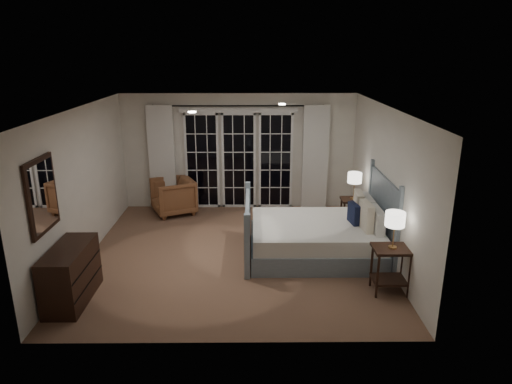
{
  "coord_description": "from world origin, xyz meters",
  "views": [
    {
      "loc": [
        0.29,
        -7.2,
        3.39
      ],
      "look_at": [
        0.35,
        0.22,
        1.05
      ],
      "focal_mm": 32.0,
      "sensor_mm": 36.0,
      "label": 1
    }
  ],
  "objects_px": {
    "nightstand_right": "(353,209)",
    "bed": "(318,236)",
    "lamp_left": "(395,220)",
    "lamp_right": "(355,178)",
    "armchair": "(173,196)",
    "dresser": "(71,274)",
    "nightstand_left": "(391,263)"
  },
  "relations": [
    {
      "from": "nightstand_left",
      "to": "bed",
      "type": "bearing_deg",
      "value": 124.31
    },
    {
      "from": "armchair",
      "to": "lamp_left",
      "type": "bearing_deg",
      "value": 22.51
    },
    {
      "from": "nightstand_right",
      "to": "armchair",
      "type": "xyz_separation_m",
      "value": [
        -3.65,
        0.88,
        -0.02
      ]
    },
    {
      "from": "lamp_left",
      "to": "dresser",
      "type": "relative_size",
      "value": 0.48
    },
    {
      "from": "nightstand_left",
      "to": "nightstand_right",
      "type": "height_order",
      "value": "nightstand_left"
    },
    {
      "from": "armchair",
      "to": "dresser",
      "type": "xyz_separation_m",
      "value": [
        -0.83,
        -3.55,
        0.02
      ]
    },
    {
      "from": "bed",
      "to": "nightstand_right",
      "type": "xyz_separation_m",
      "value": [
        0.84,
        1.21,
        0.06
      ]
    },
    {
      "from": "nightstand_left",
      "to": "nightstand_right",
      "type": "distance_m",
      "value": 2.48
    },
    {
      "from": "armchair",
      "to": "dresser",
      "type": "height_order",
      "value": "dresser"
    },
    {
      "from": "bed",
      "to": "armchair",
      "type": "xyz_separation_m",
      "value": [
        -2.81,
        2.09,
        0.04
      ]
    },
    {
      "from": "bed",
      "to": "nightstand_left",
      "type": "bearing_deg",
      "value": -55.69
    },
    {
      "from": "nightstand_right",
      "to": "bed",
      "type": "bearing_deg",
      "value": -124.67
    },
    {
      "from": "bed",
      "to": "nightstand_right",
      "type": "distance_m",
      "value": 1.48
    },
    {
      "from": "bed",
      "to": "lamp_right",
      "type": "xyz_separation_m",
      "value": [
        0.84,
        1.21,
        0.68
      ]
    },
    {
      "from": "nightstand_right",
      "to": "nightstand_left",
      "type": "bearing_deg",
      "value": -89.5
    },
    {
      "from": "bed",
      "to": "nightstand_right",
      "type": "height_order",
      "value": "bed"
    },
    {
      "from": "nightstand_left",
      "to": "armchair",
      "type": "distance_m",
      "value": 4.97
    },
    {
      "from": "dresser",
      "to": "lamp_left",
      "type": "bearing_deg",
      "value": 2.5
    },
    {
      "from": "bed",
      "to": "lamp_right",
      "type": "bearing_deg",
      "value": 55.33
    },
    {
      "from": "lamp_left",
      "to": "armchair",
      "type": "bearing_deg",
      "value": 137.57
    },
    {
      "from": "nightstand_left",
      "to": "armchair",
      "type": "bearing_deg",
      "value": 137.57
    },
    {
      "from": "bed",
      "to": "dresser",
      "type": "height_order",
      "value": "bed"
    },
    {
      "from": "nightstand_left",
      "to": "dresser",
      "type": "distance_m",
      "value": 4.51
    },
    {
      "from": "lamp_left",
      "to": "dresser",
      "type": "height_order",
      "value": "lamp_left"
    },
    {
      "from": "armchair",
      "to": "bed",
      "type": "bearing_deg",
      "value": 28.26
    },
    {
      "from": "nightstand_left",
      "to": "lamp_left",
      "type": "height_order",
      "value": "lamp_left"
    },
    {
      "from": "nightstand_left",
      "to": "lamp_left",
      "type": "xyz_separation_m",
      "value": [
        0.0,
        -0.0,
        0.66
      ]
    },
    {
      "from": "nightstand_left",
      "to": "armchair",
      "type": "height_order",
      "value": "armchair"
    },
    {
      "from": "nightstand_left",
      "to": "lamp_right",
      "type": "xyz_separation_m",
      "value": [
        -0.02,
        2.48,
        0.56
      ]
    },
    {
      "from": "lamp_left",
      "to": "lamp_right",
      "type": "distance_m",
      "value": 2.48
    },
    {
      "from": "nightstand_right",
      "to": "dresser",
      "type": "distance_m",
      "value": 5.22
    },
    {
      "from": "nightstand_left",
      "to": "lamp_right",
      "type": "bearing_deg",
      "value": 90.5
    }
  ]
}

